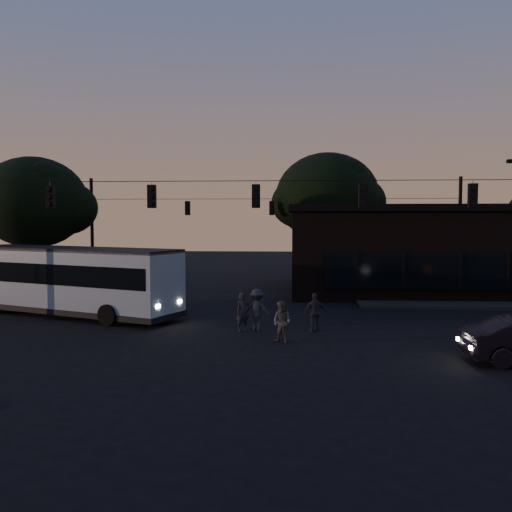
# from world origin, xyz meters

# --- Properties ---
(ground) EXTENTS (120.00, 120.00, 0.00)m
(ground) POSITION_xyz_m (0.00, 0.00, 0.00)
(ground) COLOR black
(ground) RESTS_ON ground
(sidewalk_far_right) EXTENTS (14.00, 10.00, 0.15)m
(sidewalk_far_right) POSITION_xyz_m (12.00, 14.00, 0.07)
(sidewalk_far_right) COLOR black
(sidewalk_far_right) RESTS_ON ground
(sidewalk_far_left) EXTENTS (14.00, 10.00, 0.15)m
(sidewalk_far_left) POSITION_xyz_m (-14.00, 14.00, 0.07)
(sidewalk_far_left) COLOR black
(sidewalk_far_left) RESTS_ON ground
(building) EXTENTS (15.40, 10.41, 5.40)m
(building) POSITION_xyz_m (9.00, 15.97, 2.71)
(building) COLOR black
(building) RESTS_ON ground
(tree_behind) EXTENTS (7.60, 7.60, 9.43)m
(tree_behind) POSITION_xyz_m (4.00, 22.00, 6.19)
(tree_behind) COLOR black
(tree_behind) RESTS_ON ground
(tree_left) EXTENTS (6.40, 6.40, 8.30)m
(tree_left) POSITION_xyz_m (-14.00, 13.00, 5.57)
(tree_left) COLOR black
(tree_left) RESTS_ON ground
(signal_rig_near) EXTENTS (26.24, 0.30, 7.50)m
(signal_rig_near) POSITION_xyz_m (0.00, 4.00, 4.45)
(signal_rig_near) COLOR black
(signal_rig_near) RESTS_ON ground
(signal_rig_far) EXTENTS (26.24, 0.30, 7.50)m
(signal_rig_far) POSITION_xyz_m (0.00, 20.00, 4.20)
(signal_rig_far) COLOR black
(signal_rig_far) RESTS_ON ground
(bus) EXTENTS (11.61, 6.87, 3.23)m
(bus) POSITION_xyz_m (-9.00, 5.95, 1.81)
(bus) COLOR #8299A5
(bus) RESTS_ON ground
(pedestrian_a) EXTENTS (0.68, 0.60, 1.57)m
(pedestrian_a) POSITION_xyz_m (-0.45, 2.70, 0.79)
(pedestrian_a) COLOR black
(pedestrian_a) RESTS_ON ground
(pedestrian_b) EXTENTS (0.95, 0.91, 1.55)m
(pedestrian_b) POSITION_xyz_m (1.20, 0.61, 0.77)
(pedestrian_b) COLOR #494742
(pedestrian_b) RESTS_ON ground
(pedestrian_c) EXTENTS (0.98, 0.56, 1.58)m
(pedestrian_c) POSITION_xyz_m (2.49, 2.83, 0.79)
(pedestrian_c) COLOR #25252D
(pedestrian_c) RESTS_ON ground
(pedestrian_d) EXTENTS (1.20, 0.80, 1.73)m
(pedestrian_d) POSITION_xyz_m (0.12, 2.84, 0.86)
(pedestrian_d) COLOR #212329
(pedestrian_d) RESTS_ON ground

